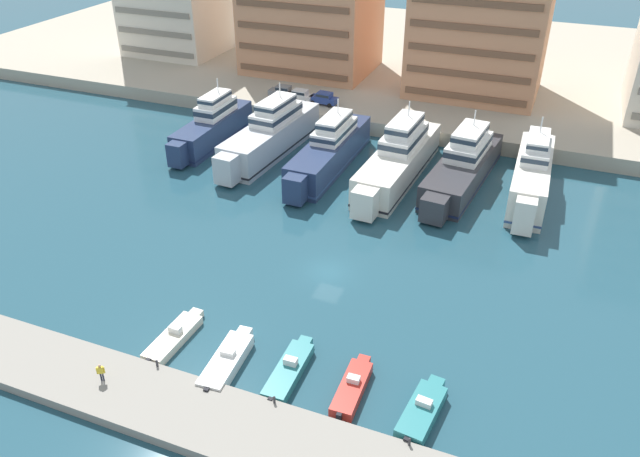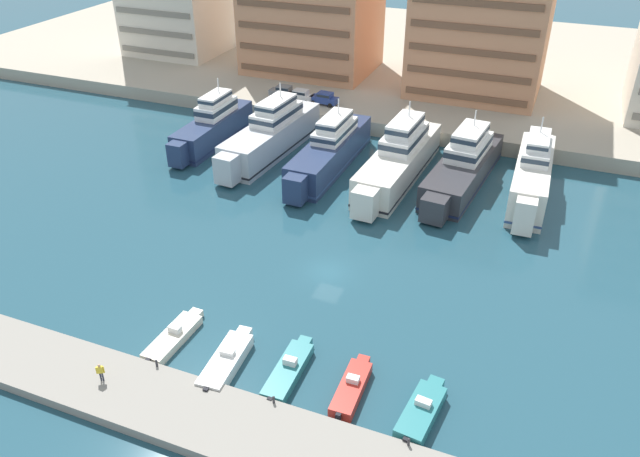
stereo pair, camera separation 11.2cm
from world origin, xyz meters
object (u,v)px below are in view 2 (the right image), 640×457
(yacht_charcoal_center, at_px, (463,166))
(motorboat_teal_mid_left, at_px, (289,370))
(yacht_silver_left, at_px, (271,134))
(yacht_navy_mid_left, at_px, (330,150))
(yacht_ivory_center_left, at_px, (399,159))
(motorboat_white_left, at_px, (227,361))
(motorboat_red_center_left, at_px, (352,388))
(car_white_left, at_px, (300,95))
(yacht_navy_far_left, at_px, (213,126))
(car_blue_mid_left, at_px, (325,98))
(motorboat_cream_far_left, at_px, (174,336))
(motorboat_teal_center, at_px, (422,411))
(yacht_ivory_center_right, at_px, (532,175))
(pedestrian_mid_deck, at_px, (100,371))
(car_grey_far_left, at_px, (283,91))

(yacht_charcoal_center, xyz_separation_m, motorboat_teal_mid_left, (-5.95, -36.35, -1.85))
(yacht_silver_left, height_order, motorboat_teal_mid_left, yacht_silver_left)
(yacht_navy_mid_left, xyz_separation_m, yacht_ivory_center_left, (8.66, 0.26, 0.23))
(motorboat_white_left, distance_m, motorboat_red_center_left, 9.82)
(yacht_silver_left, relative_size, yacht_ivory_center_left, 0.96)
(motorboat_teal_mid_left, bearing_deg, yacht_navy_mid_left, 106.29)
(yacht_navy_mid_left, bearing_deg, yacht_charcoal_center, 6.43)
(motorboat_white_left, bearing_deg, car_white_left, 107.41)
(yacht_navy_far_left, bearing_deg, car_blue_mid_left, 53.54)
(yacht_ivory_center_left, distance_m, motorboat_cream_far_left, 35.92)
(yacht_navy_far_left, relative_size, yacht_ivory_center_left, 0.80)
(motorboat_cream_far_left, height_order, motorboat_red_center_left, motorboat_red_center_left)
(yacht_silver_left, height_order, car_blue_mid_left, yacht_silver_left)
(motorboat_teal_center, xyz_separation_m, car_blue_mid_left, (-27.22, 50.34, 2.42))
(car_white_left, bearing_deg, yacht_ivory_center_right, -21.88)
(yacht_navy_far_left, bearing_deg, yacht_silver_left, -0.63)
(yacht_navy_far_left, height_order, motorboat_teal_mid_left, yacht_navy_far_left)
(yacht_navy_far_left, bearing_deg, car_white_left, 64.27)
(motorboat_red_center_left, relative_size, pedestrian_mid_deck, 4.13)
(motorboat_white_left, height_order, car_grey_far_left, car_grey_far_left)
(motorboat_teal_mid_left, relative_size, car_white_left, 1.74)
(motorboat_red_center_left, distance_m, motorboat_teal_center, 5.30)
(motorboat_teal_mid_left, relative_size, motorboat_red_center_left, 1.13)
(yacht_ivory_center_left, height_order, pedestrian_mid_deck, yacht_ivory_center_left)
(yacht_silver_left, xyz_separation_m, motorboat_red_center_left, (23.69, -35.77, -2.09))
(motorboat_red_center_left, bearing_deg, yacht_charcoal_center, 88.48)
(motorboat_cream_far_left, height_order, car_grey_far_left, car_grey_far_left)
(motorboat_red_center_left, xyz_separation_m, car_grey_far_left, (-28.72, 50.43, 2.51))
(yacht_charcoal_center, bearing_deg, car_blue_mid_left, 149.15)
(motorboat_teal_mid_left, bearing_deg, car_white_left, 112.56)
(yacht_ivory_center_left, height_order, motorboat_cream_far_left, yacht_ivory_center_left)
(yacht_navy_far_left, bearing_deg, motorboat_teal_mid_left, -52.71)
(yacht_ivory_center_right, distance_m, motorboat_teal_mid_left, 38.57)
(car_grey_far_left, height_order, car_blue_mid_left, same)
(yacht_silver_left, height_order, yacht_ivory_center_right, yacht_ivory_center_right)
(yacht_navy_mid_left, relative_size, yacht_charcoal_center, 0.99)
(yacht_silver_left, bearing_deg, yacht_navy_mid_left, -8.52)
(yacht_ivory_center_left, relative_size, car_grey_far_left, 5.55)
(motorboat_red_center_left, height_order, motorboat_teal_center, motorboat_teal_center)
(car_blue_mid_left, bearing_deg, motorboat_teal_mid_left, -71.29)
(yacht_navy_mid_left, height_order, car_grey_far_left, yacht_navy_mid_left)
(motorboat_cream_far_left, bearing_deg, car_white_left, 101.93)
(motorboat_red_center_left, relative_size, car_blue_mid_left, 1.53)
(motorboat_teal_mid_left, bearing_deg, car_grey_far_left, 115.17)
(yacht_navy_far_left, xyz_separation_m, motorboat_red_center_left, (32.35, -35.87, -1.91))
(yacht_silver_left, relative_size, yacht_ivory_center_right, 1.14)
(yacht_charcoal_center, distance_m, motorboat_teal_center, 36.96)
(motorboat_cream_far_left, height_order, car_white_left, car_white_left)
(motorboat_teal_mid_left, bearing_deg, motorboat_teal_center, -1.74)
(motorboat_red_center_left, height_order, car_blue_mid_left, car_blue_mid_left)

